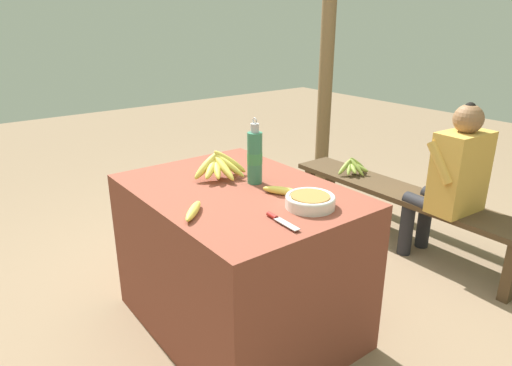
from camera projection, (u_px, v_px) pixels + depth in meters
ground_plane at (240, 322)px, 2.40m from camera, size 12.00×12.00×0.00m
market_counter at (239, 259)px, 2.27m from camera, size 1.13×0.83×0.75m
banana_bunch_ripe at (220, 165)px, 2.26m from camera, size 0.20×0.30×0.15m
serving_bowl at (310, 200)px, 1.93m from camera, size 0.21×0.21×0.05m
water_bottle at (255, 157)px, 2.17m from camera, size 0.07×0.07×0.32m
loose_banana_front at (193, 211)px, 1.85m from camera, size 0.16×0.16×0.04m
loose_banana_side at (282, 191)px, 2.06m from camera, size 0.17×0.13×0.04m
knife at (278, 219)px, 1.80m from camera, size 0.19×0.03×0.02m
wooden_bench at (403, 199)px, 3.14m from camera, size 1.80×0.32×0.39m
seated_vendor at (452, 176)px, 2.78m from camera, size 0.42×0.40×1.06m
banana_bunch_green at (354, 166)px, 3.45m from camera, size 0.17×0.29×0.13m
support_post_near at (328, 35)px, 3.80m from camera, size 0.12×0.12×2.74m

